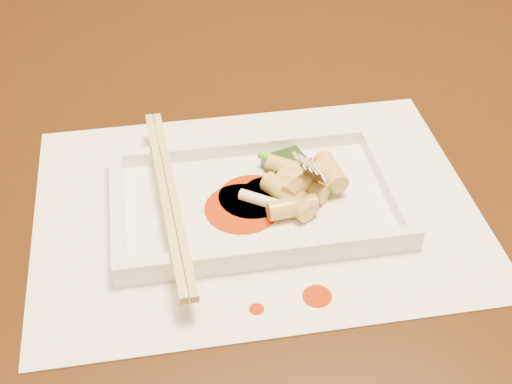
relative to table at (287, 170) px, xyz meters
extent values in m
cube|color=black|center=(0.00, 0.00, 0.08)|extent=(1.40, 0.90, 0.04)
cube|color=white|center=(-0.07, -0.17, 0.10)|extent=(0.40, 0.30, 0.00)
cylinder|color=#9F2A04|center=(-0.04, -0.29, 0.10)|extent=(0.02, 0.02, 0.00)
cylinder|color=#9F2A04|center=(-0.09, -0.29, 0.10)|extent=(0.01, 0.01, 0.00)
cube|color=white|center=(-0.07, -0.17, 0.11)|extent=(0.26, 0.16, 0.01)
cube|color=white|center=(-0.07, -0.10, 0.12)|extent=(0.26, 0.01, 0.01)
cube|color=white|center=(-0.07, -0.25, 0.12)|extent=(0.26, 0.01, 0.01)
cube|color=white|center=(-0.19, -0.17, 0.12)|extent=(0.01, 0.14, 0.01)
cube|color=white|center=(0.06, -0.17, 0.12)|extent=(0.01, 0.14, 0.01)
cube|color=black|center=(-0.03, -0.13, 0.12)|extent=(0.04, 0.04, 0.01)
cylinder|color=#EAEACC|center=(-0.07, -0.19, 0.12)|extent=(0.04, 0.03, 0.01)
cylinder|color=#3D9E19|center=(-0.03, -0.15, 0.12)|extent=(0.06, 0.07, 0.01)
cube|color=#CFB967|center=(-0.15, -0.17, 0.13)|extent=(0.02, 0.25, 0.01)
cube|color=#CFB967|center=(-0.14, -0.17, 0.13)|extent=(0.02, 0.25, 0.01)
cylinder|color=#9F2A04|center=(-0.06, -0.17, 0.11)|extent=(0.05, 0.05, 0.00)
cylinder|color=#9F2A04|center=(-0.08, -0.18, 0.11)|extent=(0.07, 0.07, 0.00)
cylinder|color=#9F2A04|center=(-0.07, -0.17, 0.11)|extent=(0.06, 0.06, 0.00)
cylinder|color=#D2BA62|center=(-0.02, -0.17, 0.12)|extent=(0.05, 0.05, 0.02)
cylinder|color=#D2BA62|center=(-0.04, -0.20, 0.12)|extent=(0.05, 0.02, 0.02)
cylinder|color=#D2BA62|center=(-0.02, -0.17, 0.13)|extent=(0.05, 0.05, 0.02)
cylinder|color=#D2BA62|center=(-0.04, -0.19, 0.12)|extent=(0.04, 0.05, 0.02)
cylinder|color=#D2BA62|center=(-0.04, -0.18, 0.12)|extent=(0.04, 0.05, 0.02)
cylinder|color=#D2BA62|center=(0.00, -0.17, 0.13)|extent=(0.02, 0.04, 0.02)
cylinder|color=#D2BA62|center=(-0.03, -0.15, 0.12)|extent=(0.05, 0.04, 0.02)
camera|label=1|loc=(-0.15, -0.66, 0.54)|focal=50.00mm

